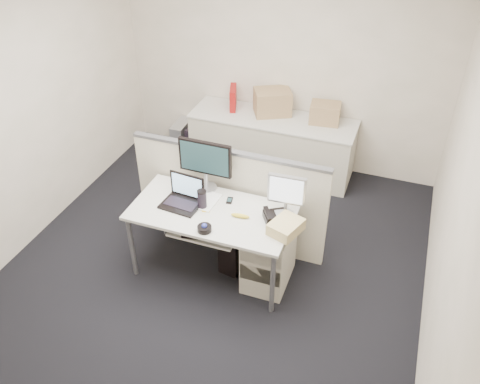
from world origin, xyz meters
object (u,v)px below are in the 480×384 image
at_px(monitor_main, 205,166).
at_px(desk_phone, 276,217).
at_px(desk, 212,217).
at_px(laptop, 180,194).

height_order(monitor_main, desk_phone, monitor_main).
relative_size(monitor_main, desk_phone, 2.49).
distance_m(desk, laptop, 0.36).
xyz_separation_m(laptop, desk_phone, (0.89, 0.10, -0.10)).
height_order(monitor_main, laptop, monitor_main).
xyz_separation_m(monitor_main, desk_phone, (0.78, -0.24, -0.23)).
bearing_deg(desk, monitor_main, 120.29).
xyz_separation_m(monitor_main, laptop, (-0.11, -0.34, -0.13)).
height_order(desk, monitor_main, monitor_main).
distance_m(laptop, desk_phone, 0.90).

